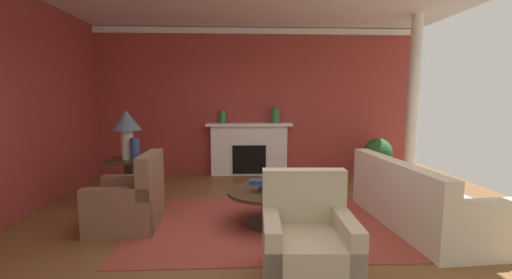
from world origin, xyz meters
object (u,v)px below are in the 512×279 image
at_px(fireplace, 249,150).
at_px(potted_plant, 378,155).
at_px(armchair_near_window, 129,204).
at_px(vase_mantel_left, 223,117).
at_px(vase_on_side_table, 135,149).
at_px(vase_mantel_right, 275,116).
at_px(sofa, 417,203).
at_px(table_lamp, 126,125).
at_px(side_table, 129,178).
at_px(armchair_facing_fireplace, 307,246).
at_px(coffee_table, 266,199).

bearing_deg(fireplace, potted_plant, -11.26).
bearing_deg(armchair_near_window, vase_mantel_left, 70.02).
relative_size(vase_on_side_table, vase_mantel_left, 1.28).
bearing_deg(potted_plant, vase_mantel_right, 167.11).
bearing_deg(vase_mantel_right, vase_on_side_table, -139.44).
height_order(vase_mantel_left, potted_plant, vase_mantel_left).
xyz_separation_m(vase_mantel_right, potted_plant, (2.03, -0.46, -0.77)).
distance_m(sofa, table_lamp, 4.22).
relative_size(fireplace, vase_mantel_right, 5.79).
distance_m(fireplace, table_lamp, 2.78).
xyz_separation_m(sofa, vase_mantel_left, (-2.62, 2.95, 0.94)).
height_order(side_table, vase_mantel_left, vase_mantel_left).
relative_size(armchair_facing_fireplace, side_table, 1.36).
distance_m(sofa, potted_plant, 2.55).
bearing_deg(sofa, fireplace, 124.53).
bearing_deg(armchair_facing_fireplace, coffee_table, 101.73).
distance_m(table_lamp, vase_mantel_right, 3.08).
bearing_deg(coffee_table, armchair_facing_fireplace, -78.27).
bearing_deg(potted_plant, armchair_near_window, -150.28).
distance_m(side_table, vase_on_side_table, 0.51).
bearing_deg(vase_mantel_right, vase_mantel_left, 180.00).
bearing_deg(vase_mantel_left, potted_plant, -8.44).
xyz_separation_m(side_table, vase_mantel_left, (1.36, 1.85, 0.84)).
bearing_deg(armchair_near_window, fireplace, 61.29).
distance_m(armchair_facing_fireplace, side_table, 3.26).
bearing_deg(sofa, vase_on_side_table, 165.61).
bearing_deg(fireplace, table_lamp, -135.05).
bearing_deg(potted_plant, coffee_table, -136.02).
height_order(vase_on_side_table, potted_plant, vase_on_side_table).
relative_size(side_table, table_lamp, 0.93).
distance_m(table_lamp, potted_plant, 4.75).
bearing_deg(table_lamp, vase_mantel_right, 37.04).
xyz_separation_m(fireplace, armchair_near_window, (-1.58, -2.89, -0.22)).
distance_m(coffee_table, side_table, 2.27).
bearing_deg(sofa, side_table, 164.51).
height_order(coffee_table, vase_mantel_left, vase_mantel_left).
height_order(fireplace, vase_mantel_right, vase_mantel_right).
bearing_deg(coffee_table, fireplace, 92.96).
distance_m(armchair_near_window, coffee_table, 1.73).
xyz_separation_m(table_lamp, potted_plant, (4.48, 1.39, -0.73)).
distance_m(fireplace, vase_mantel_right, 0.92).
bearing_deg(table_lamp, armchair_near_window, -71.94).
height_order(side_table, table_lamp, table_lamp).
xyz_separation_m(coffee_table, vase_mantel_right, (0.40, 2.81, 0.93)).
xyz_separation_m(armchair_near_window, vase_on_side_table, (-0.17, 0.87, 0.56)).
bearing_deg(vase_on_side_table, side_table, 141.34).
bearing_deg(side_table, table_lamp, 90.00).
height_order(vase_mantel_right, vase_mantel_left, vase_mantel_right).
distance_m(coffee_table, table_lamp, 2.43).
bearing_deg(vase_on_side_table, armchair_facing_fireplace, -44.81).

